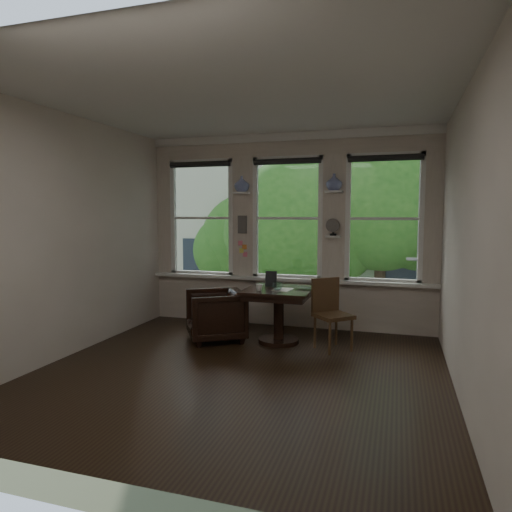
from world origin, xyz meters
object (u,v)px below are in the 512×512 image
(mug, at_px, (259,287))
(laptop, at_px, (306,289))
(table, at_px, (279,316))
(side_chair_right, at_px, (333,315))
(armchair_left, at_px, (216,315))

(mug, bearing_deg, laptop, 20.94)
(table, bearing_deg, mug, -136.54)
(table, relative_size, side_chair_right, 0.98)
(table, bearing_deg, armchair_left, -170.69)
(table, height_order, mug, mug)
(mug, bearing_deg, side_chair_right, 5.41)
(table, bearing_deg, side_chair_right, -8.38)
(armchair_left, height_order, side_chair_right, side_chair_right)
(laptop, bearing_deg, side_chair_right, -2.19)
(table, relative_size, armchair_left, 1.16)
(armchair_left, xyz_separation_m, side_chair_right, (1.64, 0.03, 0.11))
(side_chair_right, height_order, laptop, side_chair_right)
(side_chair_right, bearing_deg, armchair_left, 138.20)
(mug, bearing_deg, table, 43.46)
(side_chair_right, distance_m, mug, 1.04)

